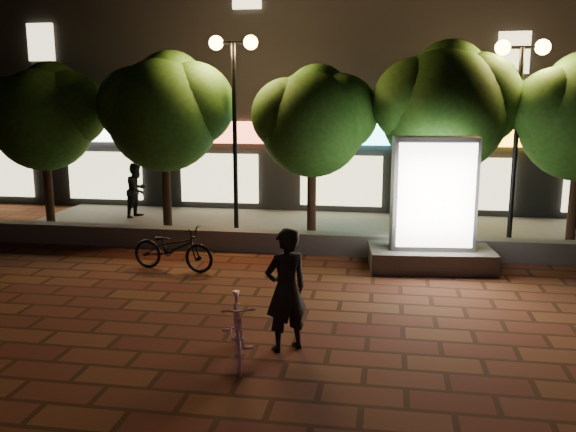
% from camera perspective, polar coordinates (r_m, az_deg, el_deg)
% --- Properties ---
extents(ground, '(80.00, 80.00, 0.00)m').
position_cam_1_polar(ground, '(11.24, -3.85, -8.39)').
color(ground, brown).
rests_on(ground, ground).
extents(retaining_wall, '(16.00, 0.45, 0.50)m').
position_cam_1_polar(retaining_wall, '(14.93, -0.38, -2.41)').
color(retaining_wall, '#65635E').
rests_on(retaining_wall, ground).
extents(sidewalk, '(16.00, 5.00, 0.08)m').
position_cam_1_polar(sidewalk, '(17.38, 1.01, -1.17)').
color(sidewalk, '#65635E').
rests_on(sidewalk, ground).
extents(building_block, '(28.00, 8.12, 11.30)m').
position_cam_1_polar(building_block, '(23.46, 3.41, 14.19)').
color(building_block, black).
rests_on(building_block, ground).
extents(tree_far_left, '(3.36, 2.80, 4.63)m').
position_cam_1_polar(tree_far_left, '(18.36, -21.74, 8.95)').
color(tree_far_left, black).
rests_on(tree_far_left, sidewalk).
extents(tree_left, '(3.60, 3.00, 4.89)m').
position_cam_1_polar(tree_left, '(16.84, -11.34, 9.90)').
color(tree_left, black).
rests_on(tree_left, sidewalk).
extents(tree_mid, '(3.24, 2.70, 4.50)m').
position_cam_1_polar(tree_mid, '(15.89, 2.49, 9.21)').
color(tree_mid, black).
rests_on(tree_mid, sidewalk).
extents(tree_right, '(3.72, 3.10, 5.07)m').
position_cam_1_polar(tree_right, '(15.83, 14.66, 10.13)').
color(tree_right, black).
rests_on(tree_right, sidewalk).
extents(street_lamp_left, '(1.26, 0.36, 5.18)m').
position_cam_1_polar(street_lamp_left, '(16.00, -5.07, 12.10)').
color(street_lamp_left, black).
rests_on(street_lamp_left, sidewalk).
extents(street_lamp_right, '(1.26, 0.36, 4.98)m').
position_cam_1_polar(street_lamp_right, '(15.80, 20.86, 10.95)').
color(street_lamp_right, black).
rests_on(street_lamp_right, sidewalk).
extents(ad_kiosk, '(2.80, 1.60, 2.91)m').
position_cam_1_polar(ad_kiosk, '(13.68, 13.37, -0.02)').
color(ad_kiosk, '#65635E').
rests_on(ad_kiosk, ground).
extents(scooter_pink, '(0.89, 1.67, 0.97)m').
position_cam_1_polar(scooter_pink, '(8.87, -4.75, -10.54)').
color(scooter_pink, '#C683B7').
rests_on(scooter_pink, ground).
extents(rider, '(0.82, 0.77, 1.88)m').
position_cam_1_polar(rider, '(9.09, -0.19, -6.92)').
color(rider, black).
rests_on(rider, ground).
extents(scooter_parked, '(1.98, 0.94, 1.00)m').
position_cam_1_polar(scooter_parked, '(13.52, -10.71, -2.97)').
color(scooter_parked, black).
rests_on(scooter_parked, ground).
extents(pedestrian, '(0.78, 0.92, 1.68)m').
position_cam_1_polar(pedestrian, '(19.26, -13.95, 2.37)').
color(pedestrian, black).
rests_on(pedestrian, sidewalk).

